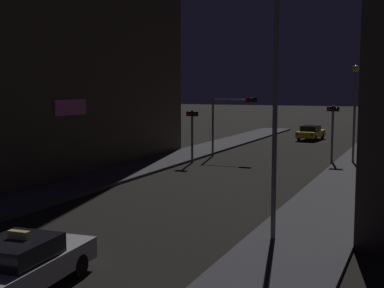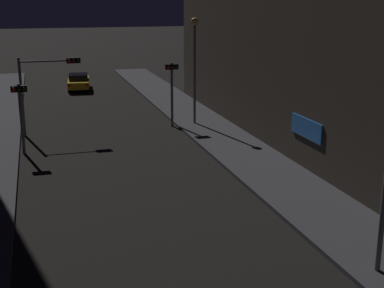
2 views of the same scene
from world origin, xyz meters
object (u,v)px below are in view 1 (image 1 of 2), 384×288
(far_car, at_px, (311,133))
(street_lamp_far_block, at_px, (355,98))
(taxi, at_px, (21,264))
(traffic_light_right_kerb, at_px, (333,122))
(street_lamp_near_block, at_px, (276,67))
(traffic_light_left_kerb, at_px, (192,125))
(traffic_light_overhead, at_px, (230,113))

(far_car, relative_size, street_lamp_far_block, 0.71)
(far_car, xyz_separation_m, street_lamp_far_block, (5.91, -15.79, 3.74))
(taxi, distance_m, far_car, 42.14)
(traffic_light_right_kerb, height_order, street_lamp_near_block, street_lamp_near_block)
(traffic_light_right_kerb, relative_size, street_lamp_near_block, 0.46)
(taxi, bearing_deg, traffic_light_left_kerb, 103.18)
(traffic_light_right_kerb, bearing_deg, taxi, -97.72)
(traffic_light_left_kerb, relative_size, traffic_light_right_kerb, 0.92)
(far_car, distance_m, traffic_light_right_kerb, 16.44)
(traffic_light_overhead, xyz_separation_m, traffic_light_left_kerb, (-1.39, -3.88, -0.71))
(street_lamp_near_block, bearing_deg, traffic_light_left_kerb, 122.06)
(street_lamp_near_block, bearing_deg, taxi, -125.52)
(far_car, bearing_deg, street_lamp_far_block, -69.48)
(taxi, bearing_deg, street_lamp_far_block, 79.22)
(traffic_light_right_kerb, xyz_separation_m, street_lamp_near_block, (1.15, -19.81, 2.99))
(traffic_light_overhead, height_order, street_lamp_far_block, street_lamp_far_block)
(street_lamp_near_block, distance_m, street_lamp_far_block, 19.75)
(traffic_light_left_kerb, height_order, traffic_light_right_kerb, traffic_light_right_kerb)
(taxi, relative_size, street_lamp_far_block, 0.70)
(traffic_light_left_kerb, bearing_deg, street_lamp_far_block, 19.53)
(taxi, bearing_deg, traffic_light_right_kerb, 82.28)
(traffic_light_overhead, bearing_deg, traffic_light_right_kerb, -0.84)
(taxi, height_order, street_lamp_near_block, street_lamp_near_block)
(far_car, xyz_separation_m, street_lamp_near_block, (5.63, -35.50, 5.10))
(traffic_light_overhead, height_order, traffic_light_left_kerb, traffic_light_overhead)
(traffic_light_overhead, bearing_deg, far_car, 78.98)
(street_lamp_near_block, bearing_deg, street_lamp_far_block, 89.19)
(far_car, height_order, street_lamp_far_block, street_lamp_far_block)
(traffic_light_overhead, distance_m, traffic_light_right_kerb, 7.53)
(taxi, bearing_deg, far_car, 91.21)
(traffic_light_overhead, height_order, traffic_light_right_kerb, traffic_light_overhead)
(taxi, xyz_separation_m, street_lamp_near_block, (4.74, 6.64, 5.10))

